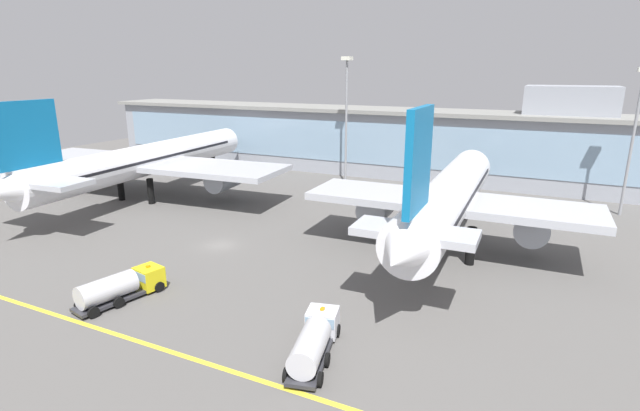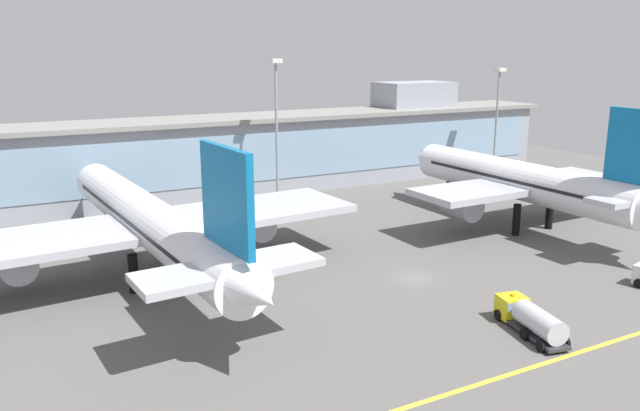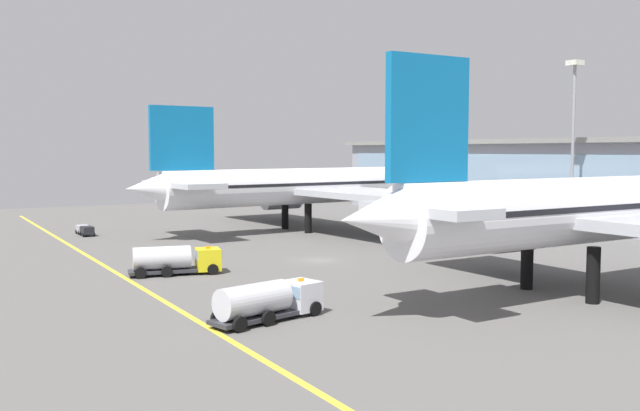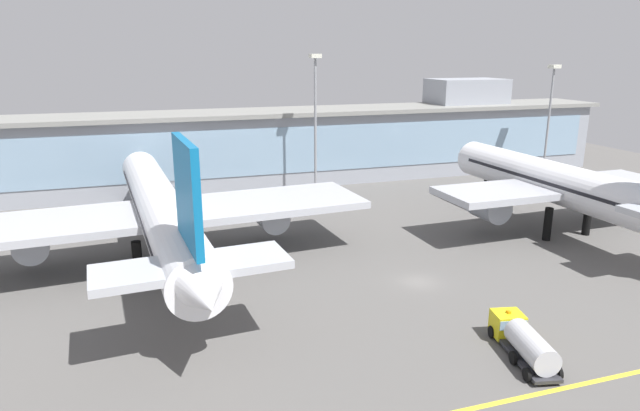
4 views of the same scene
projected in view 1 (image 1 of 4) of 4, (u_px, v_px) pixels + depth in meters
The scene contains 9 objects.
ground_plane at pixel (220, 245), 63.42m from camera, with size 186.87×186.87×0.00m, color #5B5956.
taxiway_centreline_stripe at pixel (73, 320), 44.37m from camera, with size 149.49×0.50×0.01m, color yellow.
terminal_building at pixel (372, 139), 107.05m from camera, with size 136.48×14.00×19.53m.
airliner_near_left at pixel (147, 161), 86.01m from camera, with size 51.84×61.07×18.48m.
airliner_near_right at pixel (448, 198), 59.43m from camera, with size 35.39×50.23×19.30m.
fuel_tanker_truck at pixel (315, 338), 38.60m from camera, with size 4.70×9.36×2.90m.
baggage_tug_near at pixel (123, 286), 48.08m from camera, with size 4.55×9.35×2.90m.
apron_light_mast_west at pixel (346, 103), 94.01m from camera, with size 1.80×1.80×24.86m.
apron_light_mast_centre at pixel (636, 120), 72.85m from camera, with size 1.80×1.80×22.80m.
Camera 1 is at (37.95, -47.86, 22.24)m, focal length 26.99 mm.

